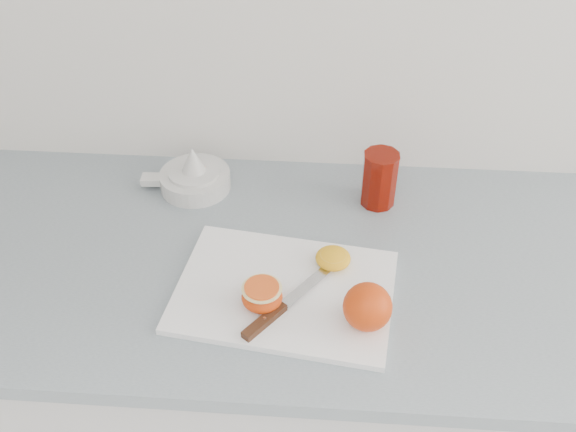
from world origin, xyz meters
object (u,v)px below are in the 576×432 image
(counter, at_px, (290,396))
(red_tumbler, at_px, (379,181))
(half_orange, at_px, (262,296))
(cutting_board, at_px, (285,291))
(citrus_juicer, at_px, (194,177))

(counter, height_order, red_tumbler, red_tumbler)
(half_orange, relative_size, red_tumbler, 0.59)
(cutting_board, distance_m, red_tumbler, 0.32)
(counter, relative_size, cutting_board, 6.45)
(red_tumbler, bearing_deg, counter, -134.22)
(citrus_juicer, bearing_deg, cutting_board, -54.09)
(half_orange, xyz_separation_m, citrus_juicer, (-0.18, 0.33, -0.01))
(cutting_board, height_order, citrus_juicer, citrus_juicer)
(counter, xyz_separation_m, citrus_juicer, (-0.21, 0.19, 0.47))
(counter, height_order, cutting_board, cutting_board)
(counter, height_order, citrus_juicer, citrus_juicer)
(cutting_board, bearing_deg, citrus_juicer, 125.91)
(counter, height_order, half_orange, half_orange)
(half_orange, xyz_separation_m, red_tumbler, (0.20, 0.31, 0.02))
(half_orange, distance_m, red_tumbler, 0.37)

